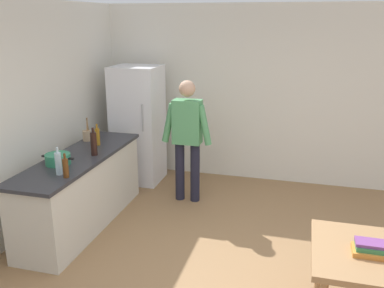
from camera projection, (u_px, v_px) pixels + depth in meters
name	position (u px, v px, depth m)	size (l,w,h in m)	color
ground_plane	(230.00, 288.00, 4.01)	(14.00, 14.00, 0.00)	#936D47
wall_back	(267.00, 95.00, 6.39)	(6.40, 0.12, 2.70)	silver
kitchen_counter	(82.00, 191.00, 5.12)	(0.64, 2.20, 0.90)	beige
refrigerator	(138.00, 125.00, 6.45)	(0.70, 0.67, 1.80)	white
person	(187.00, 133.00, 5.67)	(0.70, 0.22, 1.70)	#1E1E2D
cooking_pot	(58.00, 159.00, 4.70)	(0.40, 0.28, 0.12)	#2D845B
utensil_jar	(87.00, 135.00, 5.59)	(0.11, 0.11, 0.32)	tan
bottle_beer_brown	(66.00, 168.00, 4.30)	(0.06, 0.06, 0.26)	#5B3314
bottle_oil_amber	(97.00, 136.00, 5.39)	(0.06, 0.06, 0.28)	#996619
bottle_wine_dark	(94.00, 143.00, 4.99)	(0.08, 0.08, 0.34)	black
bottle_water_clear	(58.00, 163.00, 4.37)	(0.07, 0.07, 0.30)	silver
book_stack	(370.00, 248.00, 3.19)	(0.26, 0.19, 0.10)	orange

